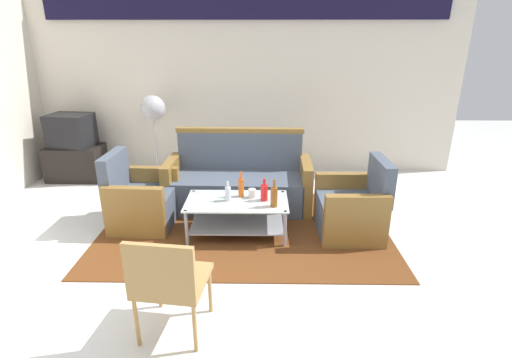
# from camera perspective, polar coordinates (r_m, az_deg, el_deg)

# --- Properties ---
(ground_plane) EXTENTS (14.00, 14.00, 0.00)m
(ground_plane) POSITION_cam_1_polar(r_m,az_deg,el_deg) (3.66, -2.97, -14.22)
(ground_plane) COLOR white
(wall_back) EXTENTS (6.52, 0.19, 2.80)m
(wall_back) POSITION_cam_1_polar(r_m,az_deg,el_deg) (6.09, -1.35, 14.78)
(wall_back) COLOR silver
(wall_back) RESTS_ON ground
(rug) EXTENTS (3.21, 2.08, 0.01)m
(rug) POSITION_cam_1_polar(r_m,az_deg,el_deg) (4.45, -1.72, -7.34)
(rug) COLOR brown
(rug) RESTS_ON ground
(couch) EXTENTS (1.82, 0.78, 0.96)m
(couch) POSITION_cam_1_polar(r_m,az_deg,el_deg) (4.91, -2.55, -0.61)
(couch) COLOR #4C5666
(couch) RESTS_ON rug
(armchair_left) EXTENTS (0.73, 0.78, 0.85)m
(armchair_left) POSITION_cam_1_polar(r_m,az_deg,el_deg) (4.64, -16.60, -3.15)
(armchair_left) COLOR #4C5666
(armchair_left) RESTS_ON rug
(armchair_right) EXTENTS (0.71, 0.77, 0.85)m
(armchair_right) POSITION_cam_1_polar(r_m,az_deg,el_deg) (4.38, 14.05, -4.36)
(armchair_right) COLOR #4C5666
(armchair_right) RESTS_ON rug
(coffee_table) EXTENTS (1.10, 0.60, 0.40)m
(coffee_table) POSITION_cam_1_polar(r_m,az_deg,el_deg) (4.22, -2.82, -4.92)
(coffee_table) COLOR silver
(coffee_table) RESTS_ON rug
(bottle_red) EXTENTS (0.08, 0.08, 0.25)m
(bottle_red) POSITION_cam_1_polar(r_m,az_deg,el_deg) (4.13, 1.22, -1.96)
(bottle_red) COLOR red
(bottle_red) RESTS_ON coffee_table
(bottle_clear) EXTENTS (0.06, 0.06, 0.22)m
(bottle_clear) POSITION_cam_1_polar(r_m,az_deg,el_deg) (4.14, -4.17, -2.14)
(bottle_clear) COLOR silver
(bottle_clear) RESTS_ON coffee_table
(bottle_brown) EXTENTS (0.07, 0.07, 0.30)m
(bottle_brown) POSITION_cam_1_polar(r_m,az_deg,el_deg) (3.98, 2.68, -2.58)
(bottle_brown) COLOR brown
(bottle_brown) RESTS_ON coffee_table
(bottle_orange) EXTENTS (0.06, 0.06, 0.29)m
(bottle_orange) POSITION_cam_1_polar(r_m,az_deg,el_deg) (4.23, -2.21, -1.20)
(bottle_orange) COLOR #D85919
(bottle_orange) RESTS_ON coffee_table
(cup) EXTENTS (0.08, 0.08, 0.10)m
(cup) POSITION_cam_1_polar(r_m,az_deg,el_deg) (4.22, -0.57, -2.13)
(cup) COLOR silver
(cup) RESTS_ON coffee_table
(tv_stand) EXTENTS (0.80, 0.50, 0.52)m
(tv_stand) POSITION_cam_1_polar(r_m,az_deg,el_deg) (6.49, -25.04, 2.22)
(tv_stand) COLOR black
(tv_stand) RESTS_ON ground
(television) EXTENTS (0.66, 0.53, 0.48)m
(television) POSITION_cam_1_polar(r_m,az_deg,el_deg) (6.37, -25.70, 6.50)
(television) COLOR black
(television) RESTS_ON tv_stand
(pedestal_fan) EXTENTS (0.36, 0.36, 1.27)m
(pedestal_fan) POSITION_cam_1_polar(r_m,az_deg,el_deg) (5.92, -14.98, 9.41)
(pedestal_fan) COLOR #2D2D33
(pedestal_fan) RESTS_ON ground
(wicker_chair) EXTENTS (0.53, 0.53, 0.84)m
(wicker_chair) POSITION_cam_1_polar(r_m,az_deg,el_deg) (2.83, -12.88, -14.24)
(wicker_chair) COLOR #AD844C
(wicker_chair) RESTS_ON ground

